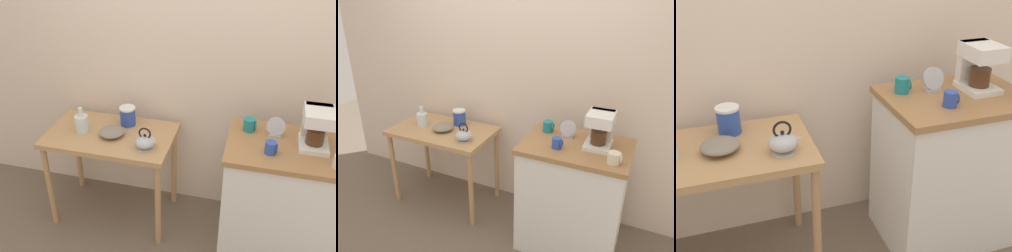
# 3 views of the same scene
# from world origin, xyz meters

# --- Properties ---
(ground_plane) EXTENTS (8.00, 8.00, 0.00)m
(ground_plane) POSITION_xyz_m (0.00, 0.00, 0.00)
(ground_plane) COLOR #6B5B4C
(back_wall) EXTENTS (4.40, 0.10, 2.80)m
(back_wall) POSITION_xyz_m (0.10, 0.46, 1.40)
(back_wall) COLOR beige
(back_wall) RESTS_ON ground_plane
(wooden_table) EXTENTS (0.95, 0.57, 0.76)m
(wooden_table) POSITION_xyz_m (-0.60, 0.07, 0.67)
(wooden_table) COLOR tan
(wooden_table) RESTS_ON ground_plane
(kitchen_counter) EXTENTS (0.79, 0.57, 0.92)m
(kitchen_counter) POSITION_xyz_m (0.67, -0.02, 0.46)
(kitchen_counter) COLOR white
(kitchen_counter) RESTS_ON ground_plane
(bowl_stoneware) EXTENTS (0.19, 0.19, 0.06)m
(bowl_stoneware) POSITION_xyz_m (-0.57, 0.04, 0.80)
(bowl_stoneware) COLOR gray
(bowl_stoneware) RESTS_ON wooden_table
(teakettle) EXTENTS (0.17, 0.14, 0.17)m
(teakettle) POSITION_xyz_m (-0.28, -0.05, 0.82)
(teakettle) COLOR #B2B5BA
(teakettle) RESTS_ON wooden_table
(glass_carafe_vase) EXTENTS (0.10, 0.10, 0.19)m
(glass_carafe_vase) POSITION_xyz_m (-0.81, 0.05, 0.83)
(glass_carafe_vase) COLOR silver
(glass_carafe_vase) RESTS_ON wooden_table
(canister_enamel) EXTENTS (0.12, 0.12, 0.15)m
(canister_enamel) POSITION_xyz_m (-0.51, 0.23, 0.84)
(canister_enamel) COLOR #2D4CAD
(canister_enamel) RESTS_ON wooden_table
(coffee_maker) EXTENTS (0.18, 0.22, 0.26)m
(coffee_maker) POSITION_xyz_m (0.82, 0.03, 1.06)
(coffee_maker) COLOR white
(coffee_maker) RESTS_ON kitchen_counter
(mug_dark_teal) EXTENTS (0.09, 0.08, 0.09)m
(mug_dark_teal) POSITION_xyz_m (0.41, 0.11, 0.97)
(mug_dark_teal) COLOR teal
(mug_dark_teal) RESTS_ON kitchen_counter
(mug_blue) EXTENTS (0.08, 0.07, 0.08)m
(mug_blue) POSITION_xyz_m (0.56, -0.14, 0.96)
(mug_blue) COLOR #2D4CAD
(mug_blue) RESTS_ON kitchen_counter
(mug_small_cream) EXTENTS (0.09, 0.08, 0.08)m
(mug_small_cream) POSITION_xyz_m (0.96, -0.19, 0.96)
(mug_small_cream) COLOR beige
(mug_small_cream) RESTS_ON kitchen_counter
(table_clock) EXTENTS (0.12, 0.06, 0.13)m
(table_clock) POSITION_xyz_m (0.58, 0.08, 0.98)
(table_clock) COLOR #B2B5BA
(table_clock) RESTS_ON kitchen_counter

